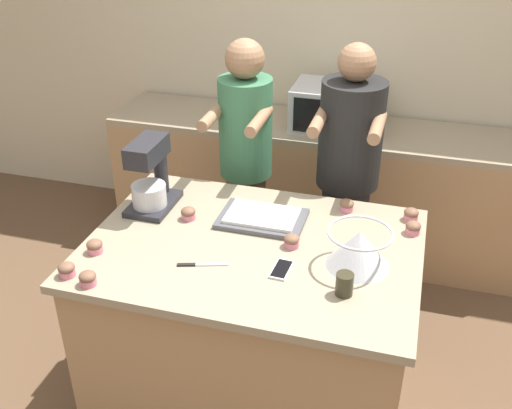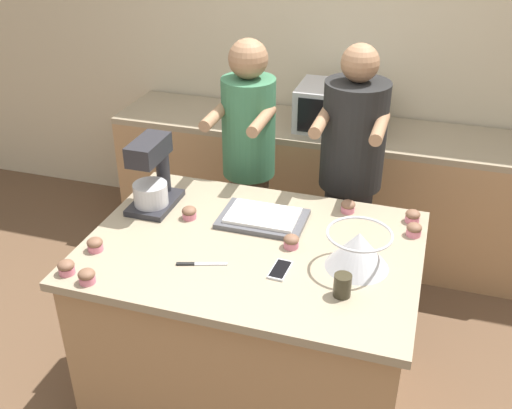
% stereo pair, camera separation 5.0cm
% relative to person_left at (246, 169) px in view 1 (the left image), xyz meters
% --- Properties ---
extents(ground_plane, '(16.00, 16.00, 0.00)m').
position_rel_person_left_xyz_m(ground_plane, '(0.29, -0.82, -0.87)').
color(ground_plane, brown).
extents(back_wall, '(10.00, 0.06, 2.70)m').
position_rel_person_left_xyz_m(back_wall, '(0.29, 1.03, 0.48)').
color(back_wall, beige).
rests_on(back_wall, ground_plane).
extents(island_counter, '(1.50, 1.08, 0.92)m').
position_rel_person_left_xyz_m(island_counter, '(0.29, -0.82, -0.41)').
color(island_counter, '#A87F56').
rests_on(island_counter, ground_plane).
extents(back_counter, '(2.80, 0.60, 0.91)m').
position_rel_person_left_xyz_m(back_counter, '(0.29, 0.68, -0.41)').
color(back_counter, '#A87F56').
rests_on(back_counter, ground_plane).
extents(person_left, '(0.32, 0.49, 1.63)m').
position_rel_person_left_xyz_m(person_left, '(0.00, 0.00, 0.00)').
color(person_left, brown).
rests_on(person_left, ground_plane).
extents(person_right, '(0.36, 0.51, 1.65)m').
position_rel_person_left_xyz_m(person_right, '(0.59, 0.00, -0.01)').
color(person_right, '#232328').
rests_on(person_right, ground_plane).
extents(stand_mixer, '(0.20, 0.30, 0.36)m').
position_rel_person_left_xyz_m(stand_mixer, '(-0.29, -0.63, 0.21)').
color(stand_mixer, '#232328').
rests_on(stand_mixer, island_counter).
extents(mixing_bowl, '(0.28, 0.28, 0.17)m').
position_rel_person_left_xyz_m(mixing_bowl, '(0.76, -0.85, 0.14)').
color(mixing_bowl, '#BCBCC1').
rests_on(mixing_bowl, island_counter).
extents(baking_tray, '(0.41, 0.28, 0.04)m').
position_rel_person_left_xyz_m(baking_tray, '(0.27, -0.61, 0.07)').
color(baking_tray, '#4C4C51').
rests_on(baking_tray, island_counter).
extents(microwave_oven, '(0.56, 0.40, 0.28)m').
position_rel_person_left_xyz_m(microwave_oven, '(0.41, 0.68, 0.18)').
color(microwave_oven, '#B7B7BC').
rests_on(microwave_oven, back_counter).
extents(cell_phone, '(0.08, 0.15, 0.01)m').
position_rel_person_left_xyz_m(cell_phone, '(0.46, -0.98, 0.05)').
color(cell_phone, silver).
rests_on(cell_phone, island_counter).
extents(drinking_glass, '(0.07, 0.07, 0.10)m').
position_rel_person_left_xyz_m(drinking_glass, '(0.74, -1.07, 0.10)').
color(drinking_glass, '#332D1E').
rests_on(drinking_glass, island_counter).
extents(knife, '(0.21, 0.08, 0.01)m').
position_rel_person_left_xyz_m(knife, '(0.11, -1.04, 0.05)').
color(knife, '#BCBCC1').
rests_on(knife, island_counter).
extents(cupcake_0, '(0.07, 0.07, 0.06)m').
position_rel_person_left_xyz_m(cupcake_0, '(0.65, -0.40, 0.08)').
color(cupcake_0, '#D17084').
rests_on(cupcake_0, island_counter).
extents(cupcake_1, '(0.07, 0.07, 0.06)m').
position_rel_person_left_xyz_m(cupcake_1, '(-0.08, -0.69, 0.08)').
color(cupcake_1, '#D17084').
rests_on(cupcake_1, island_counter).
extents(cupcake_2, '(0.07, 0.07, 0.06)m').
position_rel_person_left_xyz_m(cupcake_2, '(0.98, -0.52, 0.08)').
color(cupcake_2, '#D17084').
rests_on(cupcake_2, island_counter).
extents(cupcake_3, '(0.07, 0.07, 0.06)m').
position_rel_person_left_xyz_m(cupcake_3, '(-0.39, -1.27, 0.08)').
color(cupcake_3, '#D17084').
rests_on(cupcake_3, island_counter).
extents(cupcake_4, '(0.07, 0.07, 0.06)m').
position_rel_person_left_xyz_m(cupcake_4, '(0.96, -0.40, 0.08)').
color(cupcake_4, '#D17084').
rests_on(cupcake_4, island_counter).
extents(cupcake_5, '(0.07, 0.07, 0.06)m').
position_rel_person_left_xyz_m(cupcake_5, '(-0.37, -1.08, 0.08)').
color(cupcake_5, '#D17084').
rests_on(cupcake_5, island_counter).
extents(cupcake_6, '(0.07, 0.07, 0.06)m').
position_rel_person_left_xyz_m(cupcake_6, '(-0.28, -1.30, 0.08)').
color(cupcake_6, '#D17084').
rests_on(cupcake_6, island_counter).
extents(cupcake_7, '(0.07, 0.07, 0.06)m').
position_rel_person_left_xyz_m(cupcake_7, '(0.46, -0.79, 0.08)').
color(cupcake_7, '#D17084').
rests_on(cupcake_7, island_counter).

